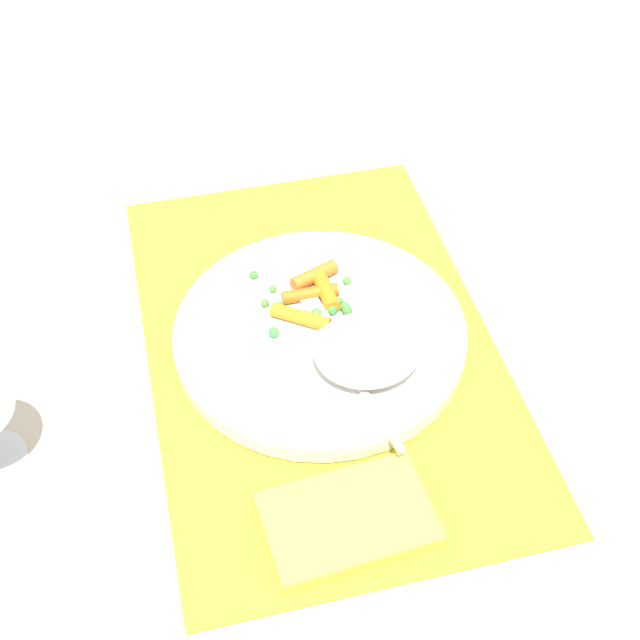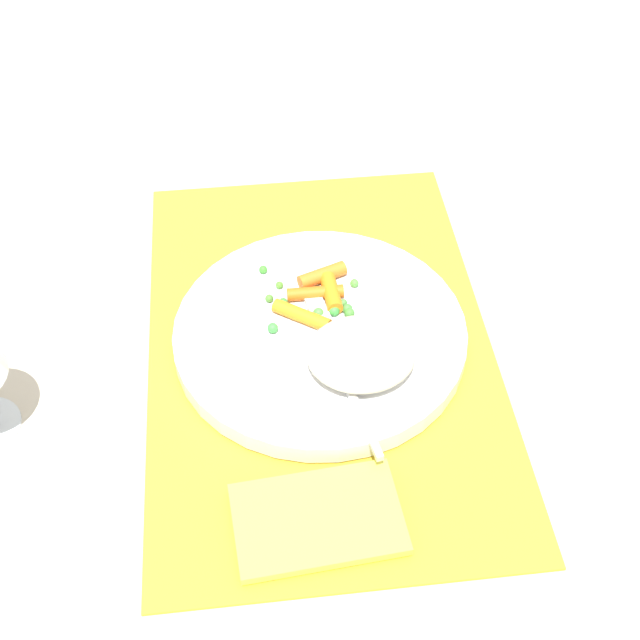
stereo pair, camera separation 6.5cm
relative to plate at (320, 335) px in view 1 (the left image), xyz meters
name	(u,v)px [view 1 (the left image)]	position (x,y,z in m)	size (l,w,h in m)	color
ground_plane	(320,346)	(0.00, 0.00, -0.02)	(2.40, 2.40, 0.00)	beige
placemat	(320,344)	(0.00, 0.00, -0.01)	(0.48, 0.31, 0.01)	gold
plate	(320,335)	(0.00, 0.00, 0.00)	(0.26, 0.26, 0.02)	white
rice_mound	(367,349)	(-0.05, -0.03, 0.03)	(0.08, 0.09, 0.03)	beige
carrot_portion	(313,294)	(0.04, 0.00, 0.02)	(0.08, 0.07, 0.01)	orange
pea_scatter	(312,304)	(0.03, 0.00, 0.01)	(0.08, 0.09, 0.01)	green
fork	(336,350)	(-0.03, -0.01, 0.01)	(0.19, 0.05, 0.01)	silver
napkin	(348,517)	(-0.18, 0.02, -0.01)	(0.08, 0.13, 0.01)	#EAE54C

